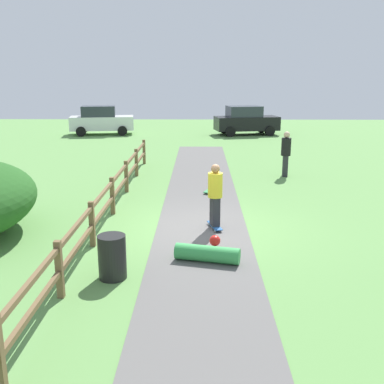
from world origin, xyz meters
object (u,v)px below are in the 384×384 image
Objects in this scene: bystander_black at (286,152)px; parked_car_black at (246,120)px; trash_bin at (112,257)px; parked_car_white at (101,120)px; skater_fallen at (208,252)px; skateboard_loose at (210,190)px; skater_riding at (215,193)px.

parked_car_black is (-0.32, 12.91, -0.03)m from bystander_black.
parked_car_white reaches higher than trash_bin.
parked_car_white is (-10.10, 12.91, -0.03)m from bystander_black.
skater_fallen is 0.81× the size of bystander_black.
trash_bin is at bearing -77.57° from parked_car_white.
skateboard_loose is 0.19× the size of parked_car_white.
bystander_black is (5.16, 9.51, 0.54)m from trash_bin.
parked_car_white reaches higher than skateboard_loose.
skater_fallen is at bearing -91.51° from skateboard_loose.
bystander_black is 16.39m from parked_car_white.
bystander_black is 0.41× the size of parked_car_white.
skater_fallen reaches higher than skateboard_loose.
trash_bin is 22.94m from parked_car_black.
skater_riding is (2.14, 3.03, 0.53)m from trash_bin.
skateboard_loose is 17.12m from parked_car_white.
trash_bin is 0.20× the size of parked_car_white.
parked_car_black is at bearing 77.83° from trash_bin.
trash_bin is at bearing -155.49° from skater_fallen.
skater_fallen is 0.33× the size of parked_car_white.
bystander_black is 0.40× the size of parked_car_black.
parked_car_white is 9.78m from parked_car_black.
bystander_black reaches higher than skater_riding.
parked_car_black reaches higher than skater_riding.
skater_riding is 20.64m from parked_car_white.
trash_bin reaches higher than skateboard_loose.
skater_riding is 0.39× the size of parked_car_black.
bystander_black reaches higher than skateboard_loose.
skateboard_loose is (-0.06, 3.81, -0.89)m from skater_riding.
skateboard_loose is at bearing -65.73° from parked_car_white.
parked_car_black is at bearing 91.44° from bystander_black.
trash_bin is 0.52× the size of skater_riding.
parked_car_white is (-7.08, 19.39, -0.02)m from skater_riding.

